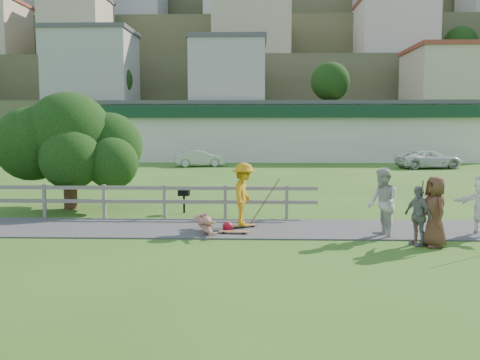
% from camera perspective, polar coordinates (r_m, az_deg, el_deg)
% --- Properties ---
extents(ground, '(260.00, 260.00, 0.00)m').
position_cam_1_polar(ground, '(14.32, -2.37, -6.38)').
color(ground, '#305B1A').
rests_on(ground, ground).
extents(path, '(34.00, 3.00, 0.04)m').
position_cam_1_polar(path, '(15.78, -1.96, -5.17)').
color(path, '#3E3D40').
rests_on(path, ground).
extents(fence, '(15.05, 0.10, 1.10)m').
position_cam_1_polar(fence, '(18.32, -16.15, -1.65)').
color(fence, slate).
rests_on(fence, ground).
extents(strip_mall, '(32.50, 10.75, 5.10)m').
position_cam_1_polar(strip_mall, '(48.99, 5.40, 5.24)').
color(strip_mall, beige).
rests_on(strip_mall, ground).
extents(hillside, '(220.00, 67.00, 47.50)m').
position_cam_1_polar(hillside, '(105.89, 1.38, 11.96)').
color(hillside, '#505733').
rests_on(hillside, ground).
extents(skater_rider, '(0.86, 1.29, 1.85)m').
position_cam_1_polar(skater_rider, '(15.67, 0.41, -1.89)').
color(skater_rider, orange).
rests_on(skater_rider, ground).
extents(skater_fallen, '(1.70, 0.89, 0.60)m').
position_cam_1_polar(skater_fallen, '(15.03, -3.70, -4.64)').
color(skater_fallen, tan).
rests_on(skater_fallen, ground).
extents(spectator_a, '(0.83, 1.01, 1.90)m').
position_cam_1_polar(spectator_a, '(14.85, 14.96, -2.41)').
color(spectator_a, '#B9B8B5').
rests_on(spectator_a, ground).
extents(spectator_b, '(0.74, 0.96, 1.52)m').
position_cam_1_polar(spectator_b, '(14.23, 18.46, -3.64)').
color(spectator_b, gray).
rests_on(spectator_b, ground).
extents(spectator_c, '(0.70, 0.95, 1.78)m').
position_cam_1_polar(spectator_c, '(14.18, 20.07, -3.20)').
color(spectator_c, brown).
rests_on(spectator_c, ground).
extents(car_silver, '(3.91, 2.09, 1.22)m').
position_cam_1_polar(car_silver, '(40.01, -4.35, 2.32)').
color(car_silver, '#ABAEB3').
rests_on(car_silver, ground).
extents(car_white, '(4.96, 3.05, 1.28)m').
position_cam_1_polar(car_white, '(40.44, 19.52, 2.08)').
color(car_white, white).
rests_on(car_white, ground).
extents(tree, '(5.04, 5.04, 3.85)m').
position_cam_1_polar(tree, '(20.32, -17.75, 2.42)').
color(tree, black).
rests_on(tree, ground).
extents(bbq, '(0.40, 0.32, 0.80)m').
position_cam_1_polar(bbq, '(18.68, -5.99, -2.30)').
color(bbq, black).
rests_on(bbq, ground).
extents(longboard_rider, '(0.82, 0.54, 0.09)m').
position_cam_1_polar(longboard_rider, '(15.81, 0.40, -5.05)').
color(longboard_rider, '#9A6232').
rests_on(longboard_rider, ground).
extents(longboard_fallen, '(0.86, 0.29, 0.09)m').
position_cam_1_polar(longboard_fallen, '(14.93, -0.66, -5.70)').
color(longboard_fallen, '#9A6232').
rests_on(longboard_fallen, ground).
extents(helmet, '(0.30, 0.30, 0.30)m').
position_cam_1_polar(helmet, '(15.36, -1.33, -4.98)').
color(helmet, '#A80E22').
rests_on(helmet, ground).
extents(pole_rider, '(0.03, 0.03, 1.70)m').
position_cam_1_polar(pole_rider, '(16.07, 2.59, -1.97)').
color(pole_rider, brown).
rests_on(pole_rider, ground).
extents(pole_spec_left, '(0.03, 0.03, 1.67)m').
position_cam_1_polar(pole_spec_left, '(14.18, 18.54, -3.37)').
color(pole_spec_left, brown).
rests_on(pole_spec_left, ground).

